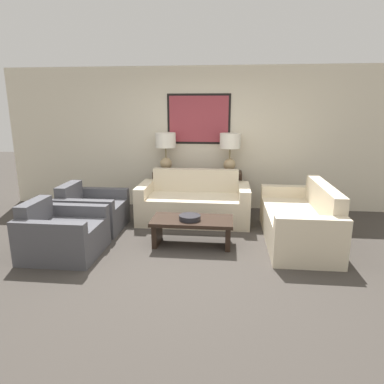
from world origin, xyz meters
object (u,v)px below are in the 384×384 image
at_px(table_lamp_right, 230,147).
at_px(table_lamp_left, 166,146).
at_px(decorative_bowl, 190,218).
at_px(console_table, 197,191).
at_px(couch_by_side, 300,222).
at_px(armchair_near_camera, 62,235).
at_px(coffee_table, 192,226).
at_px(armchair_near_back_wall, 92,212).
at_px(couch_by_back_wall, 194,204).

bearing_deg(table_lamp_right, table_lamp_left, 180.00).
bearing_deg(decorative_bowl, console_table, 91.67).
xyz_separation_m(table_lamp_left, couch_by_side, (2.21, -1.42, -0.92)).
bearing_deg(armchair_near_camera, decorative_bowl, 15.57).
bearing_deg(coffee_table, table_lamp_left, 111.55).
xyz_separation_m(table_lamp_left, armchair_near_back_wall, (-1.01, -1.20, -0.95)).
bearing_deg(armchair_near_back_wall, armchair_near_camera, -90.00).
bearing_deg(table_lamp_right, couch_by_side, -54.06).
distance_m(console_table, armchair_near_camera, 2.73).
xyz_separation_m(armchair_near_back_wall, armchair_near_camera, (0.00, -1.01, 0.00)).
bearing_deg(armchair_near_back_wall, table_lamp_right, 28.62).
bearing_deg(coffee_table, table_lamp_right, 73.22).
bearing_deg(console_table, decorative_bowl, -88.33).
height_order(couch_by_back_wall, armchair_near_camera, couch_by_back_wall).
height_order(table_lamp_left, armchair_near_back_wall, table_lamp_left).
height_order(table_lamp_left, table_lamp_right, same).
height_order(console_table, decorative_bowl, console_table).
bearing_deg(coffee_table, couch_by_back_wall, 94.31).
height_order(couch_by_side, armchair_near_camera, couch_by_side).
bearing_deg(decorative_bowl, armchair_near_back_wall, 161.63).
bearing_deg(couch_by_back_wall, couch_by_side, -25.48).
bearing_deg(couch_by_side, couch_by_back_wall, 154.52).
bearing_deg(coffee_table, console_table, 92.68).
xyz_separation_m(table_lamp_left, couch_by_back_wall, (0.59, -0.65, -0.92)).
distance_m(table_lamp_left, table_lamp_right, 1.19).
distance_m(table_lamp_left, armchair_near_back_wall, 1.83).
xyz_separation_m(couch_by_back_wall, armchair_near_back_wall, (-1.60, -0.55, -0.03)).
bearing_deg(armchair_near_back_wall, decorative_bowl, -18.37).
bearing_deg(console_table, couch_by_side, -41.18).
bearing_deg(table_lamp_left, armchair_near_camera, -114.57).
distance_m(console_table, coffee_table, 1.71).
bearing_deg(armchair_near_camera, armchair_near_back_wall, 90.00).
bearing_deg(table_lamp_right, decorative_bowl, -107.24).
distance_m(console_table, armchair_near_back_wall, 2.00).
xyz_separation_m(table_lamp_right, couch_by_back_wall, (-0.59, -0.65, -0.92)).
relative_size(table_lamp_right, armchair_near_back_wall, 0.75).
bearing_deg(couch_by_side, table_lamp_left, 147.36).
distance_m(couch_by_back_wall, armchair_near_back_wall, 1.70).
bearing_deg(armchair_near_camera, coffee_table, 16.71).
xyz_separation_m(table_lamp_left, coffee_table, (0.67, -1.70, -0.93)).
relative_size(couch_by_back_wall, armchair_near_camera, 1.98).
height_order(table_lamp_right, armchair_near_back_wall, table_lamp_right).
height_order(decorative_bowl, armchair_near_back_wall, armchair_near_back_wall).
bearing_deg(console_table, table_lamp_left, 180.00).
height_order(couch_by_back_wall, coffee_table, couch_by_back_wall).
relative_size(table_lamp_left, decorative_bowl, 2.34).
distance_m(table_lamp_right, armchair_near_back_wall, 2.67).
bearing_deg(armchair_near_camera, table_lamp_right, 45.16).
bearing_deg(console_table, armchair_near_camera, -125.97).
bearing_deg(couch_by_side, table_lamp_right, 125.94).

